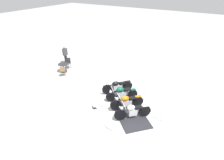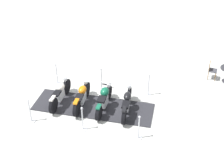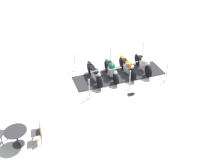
# 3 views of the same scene
# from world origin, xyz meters

# --- Properties ---
(ground_plane) EXTENTS (80.00, 80.00, 0.00)m
(ground_plane) POSITION_xyz_m (0.00, 0.00, 0.00)
(ground_plane) COLOR silver
(display_platform) EXTENTS (4.80, 4.63, 0.04)m
(display_platform) POSITION_xyz_m (0.00, 0.00, 0.02)
(display_platform) COLOR #28282D
(display_platform) RESTS_ON ground_plane
(motorcycle_black) EXTENTS (1.51, 1.72, 0.98)m
(motorcycle_black) POSITION_xyz_m (1.09, -0.97, 0.49)
(motorcycle_black) COLOR black
(motorcycle_black) RESTS_ON display_platform
(motorcycle_forest) EXTENTS (1.59, 1.59, 0.93)m
(motorcycle_forest) POSITION_xyz_m (0.38, -0.31, 0.51)
(motorcycle_forest) COLOR black
(motorcycle_forest) RESTS_ON display_platform
(motorcycle_copper) EXTENTS (1.52, 1.63, 0.99)m
(motorcycle_copper) POSITION_xyz_m (-0.34, 0.35, 0.50)
(motorcycle_copper) COLOR black
(motorcycle_copper) RESTS_ON display_platform
(motorcycle_cream) EXTENTS (1.60, 1.60, 1.00)m
(motorcycle_cream) POSITION_xyz_m (-1.04, 1.02, 0.50)
(motorcycle_cream) COLOR black
(motorcycle_cream) RESTS_ON display_platform
(stanchion_left_front) EXTENTS (0.30, 0.30, 1.07)m
(stanchion_left_front) POSITION_xyz_m (0.61, -2.53, 0.37)
(stanchion_left_front) COLOR silver
(stanchion_left_front) RESTS_ON ground_plane
(stanchion_right_mid) EXTENTS (0.30, 0.30, 1.14)m
(stanchion_right_mid) POSITION_xyz_m (0.98, 1.04, 0.40)
(stanchion_right_mid) COLOR silver
(stanchion_right_mid) RESTS_ON ground_plane
(stanchion_right_front) EXTENTS (0.30, 0.30, 1.12)m
(stanchion_right_front) POSITION_xyz_m (2.56, -0.44, 0.39)
(stanchion_right_front) COLOR silver
(stanchion_right_front) RESTS_ON ground_plane
(stanchion_right_rear) EXTENTS (0.28, 0.28, 1.08)m
(stanchion_right_rear) POSITION_xyz_m (-0.61, 2.53, 0.40)
(stanchion_right_rear) COLOR silver
(stanchion_right_rear) RESTS_ON ground_plane
(stanchion_left_mid) EXTENTS (0.36, 0.36, 1.09)m
(stanchion_left_mid) POSITION_xyz_m (-0.98, -1.04, 0.33)
(stanchion_left_mid) COLOR silver
(stanchion_left_mid) RESTS_ON ground_plane
(stanchion_left_rear) EXTENTS (0.32, 0.32, 1.08)m
(stanchion_left_rear) POSITION_xyz_m (-2.56, 0.44, 0.35)
(stanchion_left_rear) COLOR silver
(stanchion_left_rear) RESTS_ON ground_plane
(info_placard) EXTENTS (0.42, 0.42, 0.21)m
(info_placard) POSITION_xyz_m (1.36, 1.30, 0.07)
(info_placard) COLOR #333338
(info_placard) RESTS_ON ground_plane
(cafe_chair_across_table) EXTENTS (0.56, 0.56, 0.89)m
(cafe_chair_across_table) POSITION_xyz_m (6.02, -0.84, 0.53)
(cafe_chair_across_table) COLOR olive
(cafe_chair_across_table) RESTS_ON ground_plane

